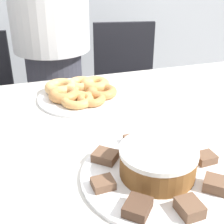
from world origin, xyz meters
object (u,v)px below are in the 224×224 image
(person_standing, at_px, (52,41))
(frosted_cake, at_px, (158,161))
(plate_cake, at_px, (157,175))
(plate_donuts, at_px, (83,97))
(office_chair_right, at_px, (126,98))

(person_standing, height_order, frosted_cake, person_standing)
(plate_cake, relative_size, frosted_cake, 2.00)
(person_standing, xyz_separation_m, plate_donuts, (0.04, -0.54, -0.09))
(person_standing, distance_m, frosted_cake, 1.05)
(person_standing, height_order, plate_donuts, person_standing)
(person_standing, distance_m, office_chair_right, 0.67)
(office_chair_right, bearing_deg, plate_cake, -94.81)
(frosted_cake, bearing_deg, person_standing, 95.88)
(plate_cake, bearing_deg, person_standing, 95.88)
(frosted_cake, bearing_deg, office_chair_right, 73.42)
(plate_cake, xyz_separation_m, frosted_cake, (0.00, -0.00, 0.04))
(frosted_cake, bearing_deg, plate_cake, 90.00)
(office_chair_right, xyz_separation_m, frosted_cake, (-0.36, -1.20, 0.40))
(office_chair_right, relative_size, frosted_cake, 4.65)
(plate_donuts, height_order, frosted_cake, frosted_cake)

